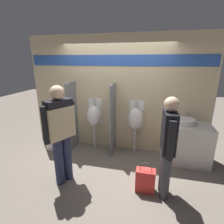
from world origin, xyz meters
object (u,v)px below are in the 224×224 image
object	(u,v)px
person_with_lanyard	(168,144)
toilet	(55,136)
urinal_far	(135,119)
person_in_vest	(60,129)
shopping_bag	(145,180)
cell_phone	(173,126)
urinal_near_counter	(94,116)
sink_basin	(185,121)

from	to	relation	value
person_with_lanyard	toilet	bearing A→B (deg)	63.80
urinal_far	person_in_vest	world-z (taller)	person_in_vest
shopping_bag	cell_phone	bearing A→B (deg)	64.31
urinal_near_counter	person_with_lanyard	distance (m)	2.07
cell_phone	shopping_bag	size ratio (longest dim) A/B	0.26
toilet	person_in_vest	size ratio (longest dim) A/B	0.48
urinal_far	toilet	size ratio (longest dim) A/B	1.50
urinal_near_counter	shopping_bag	bearing A→B (deg)	-43.85
urinal_far	shopping_bag	size ratio (longest dim) A/B	2.33
cell_phone	toilet	world-z (taller)	cell_phone
urinal_far	person_with_lanyard	xyz separation A→B (m)	(0.62, -1.27, 0.06)
cell_phone	toilet	xyz separation A→B (m)	(-2.82, 0.11, -0.57)
person_in_vest	shopping_bag	size ratio (longest dim) A/B	3.23
person_in_vest	shopping_bag	distance (m)	1.67
urinal_near_counter	urinal_far	world-z (taller)	same
sink_basin	urinal_near_counter	world-z (taller)	urinal_near_counter
person_with_lanyard	cell_phone	bearing A→B (deg)	-13.86
toilet	urinal_near_counter	bearing A→B (deg)	9.45
person_in_vest	cell_phone	bearing A→B (deg)	-32.75
urinal_near_counter	toilet	size ratio (longest dim) A/B	1.50
sink_basin	person_with_lanyard	world-z (taller)	person_with_lanyard
urinal_near_counter	toilet	bearing A→B (deg)	-170.55
toilet	cell_phone	bearing A→B (deg)	-2.20
cell_phone	person_in_vest	world-z (taller)	person_in_vest
cell_phone	urinal_far	bearing A→B (deg)	160.97
sink_basin	urinal_near_counter	bearing A→B (deg)	177.30
sink_basin	person_with_lanyard	size ratio (longest dim) A/B	0.25
urinal_far	cell_phone	bearing A→B (deg)	-19.03
person_with_lanyard	shopping_bag	bearing A→B (deg)	87.35
cell_phone	person_with_lanyard	bearing A→B (deg)	-100.39
urinal_near_counter	urinal_far	xyz separation A→B (m)	(1.01, 0.00, 0.00)
urinal_far	sink_basin	bearing A→B (deg)	-5.29
urinal_near_counter	sink_basin	bearing A→B (deg)	-2.70
urinal_near_counter	person_with_lanyard	bearing A→B (deg)	-38.02
person_in_vest	sink_basin	bearing A→B (deg)	-31.85
urinal_far	person_with_lanyard	distance (m)	1.42
sink_basin	person_with_lanyard	xyz separation A→B (m)	(-0.43, -1.18, 0.00)
toilet	person_with_lanyard	world-z (taller)	person_with_lanyard
urinal_far	toilet	world-z (taller)	urinal_far
toilet	shopping_bag	world-z (taller)	toilet
sink_basin	toilet	world-z (taller)	sink_basin
toilet	shopping_bag	size ratio (longest dim) A/B	1.55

